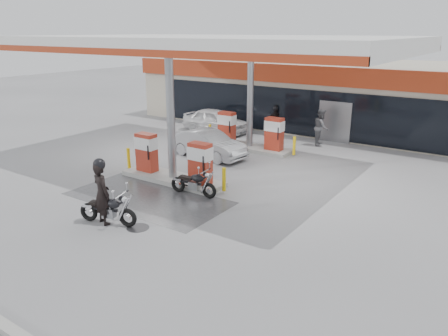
% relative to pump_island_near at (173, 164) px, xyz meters
% --- Properties ---
extents(ground, '(90.00, 90.00, 0.00)m').
position_rel_pump_island_near_xyz_m(ground, '(0.00, -2.00, -0.71)').
color(ground, gray).
rests_on(ground, ground).
extents(wet_patch, '(6.00, 3.00, 0.00)m').
position_rel_pump_island_near_xyz_m(wet_patch, '(0.50, -2.00, -0.71)').
color(wet_patch, '#4C4C4F').
rests_on(wet_patch, ground).
extents(drain_cover, '(0.70, 0.70, 0.01)m').
position_rel_pump_island_near_xyz_m(drain_cover, '(2.00, -4.00, -0.71)').
color(drain_cover, '#38383A').
rests_on(drain_cover, ground).
extents(store_building, '(22.00, 8.22, 4.00)m').
position_rel_pump_island_near_xyz_m(store_building, '(0.01, 13.94, 1.30)').
color(store_building, '#BAB39C').
rests_on(store_building, ground).
extents(canopy, '(16.00, 10.02, 5.51)m').
position_rel_pump_island_near_xyz_m(canopy, '(0.00, 3.00, 4.56)').
color(canopy, silver).
rests_on(canopy, ground).
extents(pump_island_near, '(5.14, 1.30, 1.78)m').
position_rel_pump_island_near_xyz_m(pump_island_near, '(0.00, 0.00, 0.00)').
color(pump_island_near, '#9E9E99').
rests_on(pump_island_near, ground).
extents(pump_island_far, '(5.14, 1.30, 1.78)m').
position_rel_pump_island_near_xyz_m(pump_island_far, '(0.00, 6.00, 0.00)').
color(pump_island_far, '#9E9E99').
rests_on(pump_island_far, ground).
extents(main_motorcycle, '(1.98, 0.85, 1.04)m').
position_rel_pump_island_near_xyz_m(main_motorcycle, '(1.05, -4.28, -0.25)').
color(main_motorcycle, black).
rests_on(main_motorcycle, ground).
extents(biker_main, '(0.83, 0.65, 2.00)m').
position_rel_pump_island_near_xyz_m(biker_main, '(0.86, -4.34, 0.29)').
color(biker_main, black).
rests_on(biker_main, ground).
extents(parked_motorcycle, '(1.95, 0.75, 1.00)m').
position_rel_pump_island_near_xyz_m(parked_motorcycle, '(1.71, -0.79, -0.27)').
color(parked_motorcycle, black).
rests_on(parked_motorcycle, ground).
extents(sedan_white, '(4.16, 1.70, 1.41)m').
position_rel_pump_island_near_xyz_m(sedan_white, '(-3.66, 8.20, -0.00)').
color(sedan_white, silver).
rests_on(sedan_white, ground).
extents(attendant, '(1.00, 1.13, 1.95)m').
position_rel_pump_island_near_xyz_m(attendant, '(2.70, 8.80, 0.26)').
color(attendant, '#59595E').
rests_on(attendant, ground).
extents(hatchback_silver, '(4.07, 1.77, 1.30)m').
position_rel_pump_island_near_xyz_m(hatchback_silver, '(-0.86, 3.60, -0.06)').
color(hatchback_silver, '#93969A').
rests_on(hatchback_silver, ground).
extents(parked_car_left, '(4.84, 2.96, 1.31)m').
position_rel_pump_island_near_xyz_m(parked_car_left, '(-6.67, 12.00, -0.06)').
color(parked_car_left, '#5C1714').
rests_on(parked_car_left, ground).
extents(parked_car_right, '(4.52, 2.59, 1.19)m').
position_rel_pump_island_near_xyz_m(parked_car_right, '(4.50, 12.00, -0.12)').
color(parked_car_right, '#A4A8AC').
rests_on(parked_car_right, ground).
extents(biker_walking, '(0.93, 0.91, 1.57)m').
position_rel_pump_island_near_xyz_m(biker_walking, '(-0.55, 9.80, 0.07)').
color(biker_walking, black).
rests_on(biker_walking, ground).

